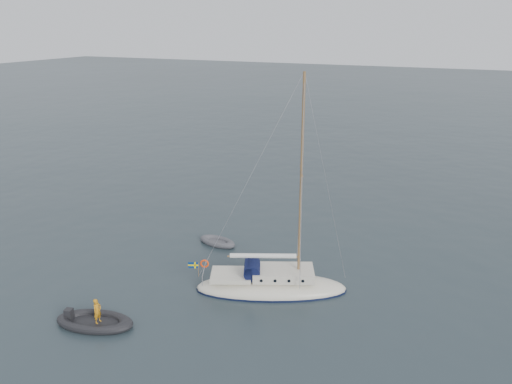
% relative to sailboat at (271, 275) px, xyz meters
% --- Properties ---
extents(ground, '(300.00, 300.00, 0.00)m').
position_rel_sailboat_xyz_m(ground, '(-0.35, 1.82, -0.94)').
color(ground, black).
rests_on(ground, ground).
extents(sailboat, '(8.71, 2.61, 12.40)m').
position_rel_sailboat_xyz_m(sailboat, '(0.00, 0.00, 0.00)').
color(sailboat, beige).
rests_on(sailboat, ground).
extents(dinghy, '(2.72, 1.23, 0.39)m').
position_rel_sailboat_xyz_m(dinghy, '(-5.61, 4.14, -0.77)').
color(dinghy, '#4D4E52').
rests_on(dinghy, ground).
extents(rib, '(3.93, 1.79, 1.49)m').
position_rel_sailboat_xyz_m(rib, '(-6.61, -6.63, -0.70)').
color(rib, black).
rests_on(rib, ground).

